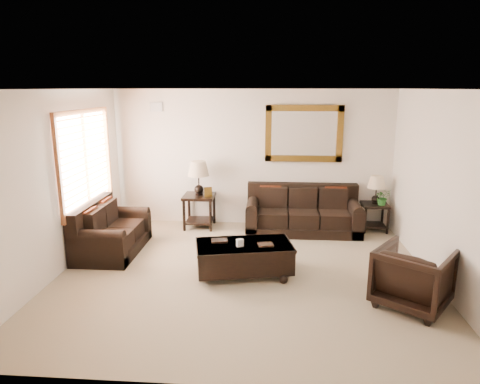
# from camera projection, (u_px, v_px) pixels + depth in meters

# --- Properties ---
(room) EXTENTS (5.51, 5.01, 2.71)m
(room) POSITION_uv_depth(u_px,v_px,m) (244.00, 186.00, 6.10)
(room) COLOR #82735A
(room) RESTS_ON ground
(window) EXTENTS (0.07, 1.96, 1.66)m
(window) POSITION_uv_depth(u_px,v_px,m) (86.00, 160.00, 7.12)
(window) COLOR white
(window) RESTS_ON room
(mirror) EXTENTS (1.50, 0.06, 1.10)m
(mirror) POSITION_uv_depth(u_px,v_px,m) (304.00, 134.00, 8.30)
(mirror) COLOR #48270E
(mirror) RESTS_ON room
(air_vent) EXTENTS (0.25, 0.02, 0.18)m
(air_vent) POSITION_uv_depth(u_px,v_px,m) (156.00, 107.00, 8.40)
(air_vent) COLOR #999999
(air_vent) RESTS_ON room
(sofa) EXTENTS (2.16, 0.93, 0.88)m
(sofa) POSITION_uv_depth(u_px,v_px,m) (303.00, 215.00, 8.28)
(sofa) COLOR black
(sofa) RESTS_ON room
(loveseat) EXTENTS (0.91, 1.53, 0.86)m
(loveseat) POSITION_uv_depth(u_px,v_px,m) (109.00, 234.00, 7.22)
(loveseat) COLOR black
(loveseat) RESTS_ON room
(end_table_left) EXTENTS (0.61, 0.61, 1.33)m
(end_table_left) POSITION_uv_depth(u_px,v_px,m) (199.00, 185.00, 8.38)
(end_table_left) COLOR black
(end_table_left) RESTS_ON room
(end_table_right) EXTENTS (0.49, 0.49, 1.08)m
(end_table_right) POSITION_uv_depth(u_px,v_px,m) (376.00, 195.00, 8.22)
(end_table_right) COLOR black
(end_table_right) RESTS_ON room
(coffee_table) EXTENTS (1.53, 1.03, 0.60)m
(coffee_table) POSITION_uv_depth(u_px,v_px,m) (244.00, 255.00, 6.35)
(coffee_table) COLOR black
(coffee_table) RESTS_ON room
(armchair) EXTENTS (1.13, 1.12, 0.86)m
(armchair) POSITION_uv_depth(u_px,v_px,m) (414.00, 275.00, 5.38)
(armchair) COLOR black
(armchair) RESTS_ON floor
(potted_plant) EXTENTS (0.32, 0.35, 0.24)m
(potted_plant) POSITION_uv_depth(u_px,v_px,m) (382.00, 199.00, 8.14)
(potted_plant) COLOR #255E20
(potted_plant) RESTS_ON end_table_right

